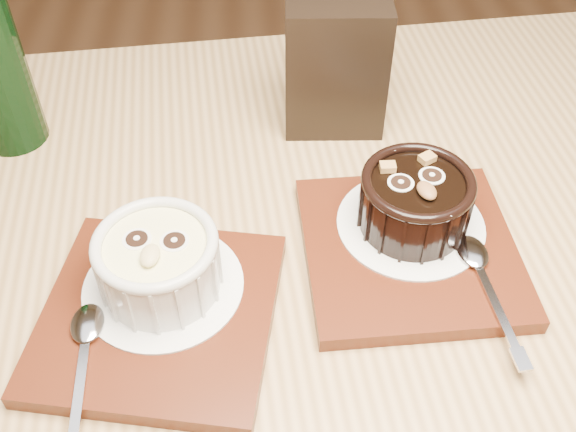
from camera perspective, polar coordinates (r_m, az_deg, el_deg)
The scene contains 10 objects.
table at distance 0.64m, azimuth 2.25°, elevation -11.13°, with size 1.26×0.90×0.75m.
tray_left at distance 0.55m, azimuth -10.88°, elevation -8.25°, with size 0.18×0.18×0.01m, color #521E0D.
doily_left at distance 0.56m, azimuth -10.50°, elevation -5.82°, with size 0.13×0.13×0.00m, color white.
ramekin_white at distance 0.53m, azimuth -10.94°, elevation -3.77°, with size 0.10×0.10×0.06m.
spoon_left at distance 0.52m, azimuth -17.02°, elevation -11.79°, with size 0.03×0.13×0.01m, color #B7B9C1, non-canonical shape.
tray_right at distance 0.59m, azimuth 10.24°, elevation -2.88°, with size 0.18×0.18×0.01m, color #521E0D.
doily_right at distance 0.60m, azimuth 10.34°, elevation -0.66°, with size 0.13×0.13×0.00m, color white.
ramekin_dark at distance 0.58m, azimuth 10.73°, elevation 1.41°, with size 0.10×0.10×0.06m.
spoon_right at distance 0.57m, azimuth 16.52°, elevation -5.54°, with size 0.03×0.13×0.01m, color #B7B9C1, non-canonical shape.
condiment_stand at distance 0.69m, azimuth 4.06°, elevation 12.49°, with size 0.10×0.06×0.14m, color black.
Camera 1 is at (-0.22, -0.36, 1.20)m, focal length 42.00 mm.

